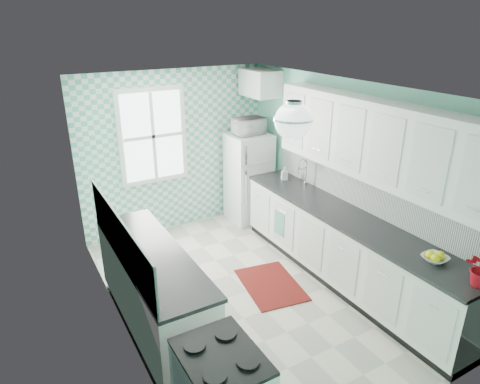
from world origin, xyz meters
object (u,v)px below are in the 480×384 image
fridge (249,178)px  sink (296,188)px  ceiling_light (293,121)px  fruit_bowl (435,259)px  microwave (249,126)px

fridge → sink: bearing=-85.7°
ceiling_light → sink: bearing=50.7°
ceiling_light → fruit_bowl: bearing=-34.7°
fridge → sink: fridge is taller
fruit_bowl → microwave: (-0.09, 3.44, 0.63)m
sink → fridge: bearing=92.4°
ceiling_light → fridge: bearing=67.0°
ceiling_light → sink: 2.35m
fridge → fruit_bowl: fridge is taller
microwave → fridge: bearing=51.0°
sink → microwave: size_ratio=1.12×
ceiling_light → fridge: size_ratio=0.24×
sink → fruit_bowl: (-0.00, -2.30, 0.04)m
microwave → fruit_bowl: bearing=87.8°
fridge → ceiling_light: bearing=-113.5°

